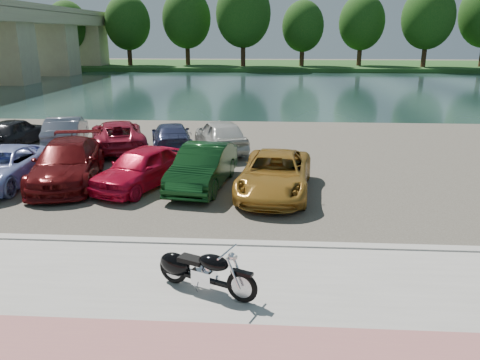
# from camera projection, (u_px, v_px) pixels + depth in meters

# --- Properties ---
(ground) EXTENTS (200.00, 200.00, 0.00)m
(ground) POSITION_uv_depth(u_px,v_px,m) (213.00, 286.00, 10.13)
(ground) COLOR #595447
(ground) RESTS_ON ground
(promenade) EXTENTS (60.00, 6.00, 0.10)m
(promenade) POSITION_uv_depth(u_px,v_px,m) (207.00, 310.00, 9.16)
(promenade) COLOR #9E9B94
(promenade) RESTS_ON ground
(pink_path) EXTENTS (60.00, 2.00, 0.01)m
(pink_path) POSITION_uv_depth(u_px,v_px,m) (195.00, 358.00, 7.72)
(pink_path) COLOR #A35C60
(pink_path) RESTS_ON promenade
(kerb) EXTENTS (60.00, 0.30, 0.14)m
(kerb) POSITION_uv_depth(u_px,v_px,m) (222.00, 244.00, 12.02)
(kerb) COLOR #9E9B94
(kerb) RESTS_ON ground
(parking_lot) EXTENTS (60.00, 18.00, 0.04)m
(parking_lot) POSITION_uv_depth(u_px,v_px,m) (242.00, 158.00, 20.61)
(parking_lot) COLOR #433F36
(parking_lot) RESTS_ON ground
(river) EXTENTS (120.00, 40.00, 0.00)m
(river) POSITION_uv_depth(u_px,v_px,m) (259.00, 88.00, 48.25)
(river) COLOR #192D2C
(river) RESTS_ON ground
(far_bank) EXTENTS (120.00, 24.00, 0.60)m
(far_bank) POSITION_uv_depth(u_px,v_px,m) (263.00, 65.00, 78.65)
(far_bank) COLOR #1E4719
(far_bank) RESTS_ON ground
(far_trees) EXTENTS (70.25, 10.68, 12.52)m
(far_trees) POSITION_uv_depth(u_px,v_px,m) (292.00, 19.00, 70.34)
(far_trees) COLOR #3A2315
(far_trees) RESTS_ON far_bank
(motorcycle) EXTENTS (2.20, 1.16, 1.05)m
(motorcycle) POSITION_uv_depth(u_px,v_px,m) (197.00, 270.00, 9.69)
(motorcycle) COLOR black
(motorcycle) RESTS_ON promenade
(car_2) EXTENTS (2.29, 4.83, 1.33)m
(car_2) POSITION_uv_depth(u_px,v_px,m) (2.00, 167.00, 16.65)
(car_2) COLOR #9DABE5
(car_2) RESTS_ON parking_lot
(car_3) EXTENTS (3.14, 5.55, 1.52)m
(car_3) POSITION_uv_depth(u_px,v_px,m) (67.00, 163.00, 16.84)
(car_3) COLOR #530B0D
(car_3) RESTS_ON parking_lot
(car_4) EXTENTS (3.10, 4.50, 1.42)m
(car_4) POSITION_uv_depth(u_px,v_px,m) (141.00, 168.00, 16.41)
(car_4) COLOR red
(car_4) RESTS_ON parking_lot
(car_5) EXTENTS (2.15, 4.64, 1.47)m
(car_5) POSITION_uv_depth(u_px,v_px,m) (203.00, 167.00, 16.45)
(car_5) COLOR #0E3414
(car_5) RESTS_ON parking_lot
(car_6) EXTENTS (2.80, 5.16, 1.37)m
(car_6) POSITION_uv_depth(u_px,v_px,m) (275.00, 174.00, 15.76)
(car_6) COLOR #AC7927
(car_6) RESTS_ON parking_lot
(car_8) EXTENTS (1.75, 4.13, 1.39)m
(car_8) POSITION_uv_depth(u_px,v_px,m) (14.00, 132.00, 22.45)
(car_8) COLOR black
(car_8) RESTS_ON parking_lot
(car_9) EXTENTS (2.66, 4.73, 1.47)m
(car_9) POSITION_uv_depth(u_px,v_px,m) (66.00, 132.00, 22.39)
(car_9) COLOR slate
(car_9) RESTS_ON parking_lot
(car_10) EXTENTS (3.91, 5.49, 1.39)m
(car_10) POSITION_uv_depth(u_px,v_px,m) (118.00, 135.00, 21.78)
(car_10) COLOR maroon
(car_10) RESTS_ON parking_lot
(car_11) EXTENTS (2.82, 4.65, 1.26)m
(car_11) POSITION_uv_depth(u_px,v_px,m) (171.00, 136.00, 21.85)
(car_11) COLOR navy
(car_11) RESTS_ON parking_lot
(car_12) EXTENTS (3.20, 4.76, 1.51)m
(car_12) POSITION_uv_depth(u_px,v_px,m) (220.00, 135.00, 21.53)
(car_12) COLOR silver
(car_12) RESTS_ON parking_lot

